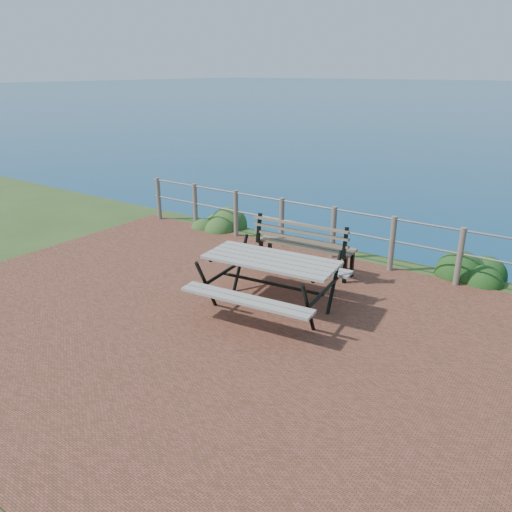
% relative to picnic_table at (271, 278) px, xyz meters
% --- Properties ---
extents(ground, '(10.00, 7.00, 0.12)m').
position_rel_picnic_table_xyz_m(ground, '(-0.24, -0.81, -0.52)').
color(ground, brown).
rests_on(ground, ground).
extents(safety_railing, '(9.40, 0.10, 1.00)m').
position_rel_picnic_table_xyz_m(safety_railing, '(-0.24, 2.54, 0.05)').
color(safety_railing, '#6B5B4C').
rests_on(safety_railing, ground).
extents(picnic_table, '(2.02, 1.68, 0.82)m').
position_rel_picnic_table_xyz_m(picnic_table, '(0.00, 0.00, 0.00)').
color(picnic_table, gray).
rests_on(picnic_table, ground).
extents(park_bench, '(1.79, 0.55, 1.00)m').
position_rel_picnic_table_xyz_m(park_bench, '(-0.35, 1.66, 0.13)').
color(park_bench, brown).
rests_on(park_bench, ground).
extents(shrub_lip_west, '(0.88, 0.88, 0.67)m').
position_rel_picnic_table_xyz_m(shrub_lip_west, '(-3.28, 2.87, -0.52)').
color(shrub_lip_west, '#2B5620').
rests_on(shrub_lip_west, ground).
extents(shrub_lip_east, '(0.87, 0.87, 0.66)m').
position_rel_picnic_table_xyz_m(shrub_lip_east, '(2.18, 3.05, -0.52)').
color(shrub_lip_east, '#123D15').
rests_on(shrub_lip_east, ground).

